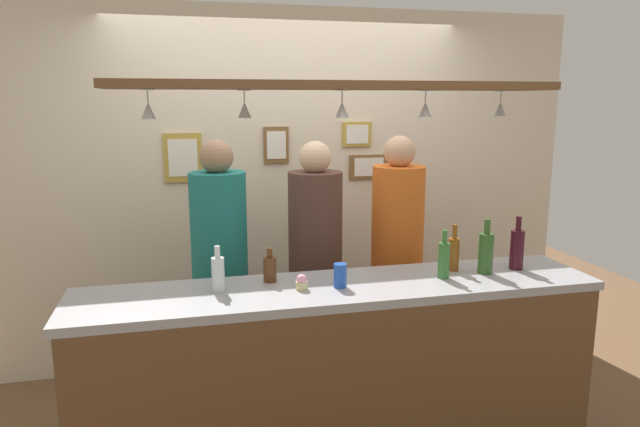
# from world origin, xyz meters

# --- Properties ---
(back_wall) EXTENTS (4.40, 0.06, 2.60)m
(back_wall) POSITION_xyz_m (0.00, 1.10, 1.30)
(back_wall) COLOR beige
(back_wall) RESTS_ON ground_plane
(bar_counter) EXTENTS (2.70, 0.55, 1.02)m
(bar_counter) POSITION_xyz_m (0.00, -0.50, 0.69)
(bar_counter) COLOR #99999E
(bar_counter) RESTS_ON ground_plane
(overhead_glass_rack) EXTENTS (2.20, 0.36, 0.04)m
(overhead_glass_rack) POSITION_xyz_m (0.00, -0.30, 2.02)
(overhead_glass_rack) COLOR brown
(hanging_wineglass_far_left) EXTENTS (0.07, 0.07, 0.13)m
(hanging_wineglass_far_left) POSITION_xyz_m (-0.90, -0.32, 1.91)
(hanging_wineglass_far_left) COLOR silver
(hanging_wineglass_far_left) RESTS_ON overhead_glass_rack
(hanging_wineglass_left) EXTENTS (0.07, 0.07, 0.13)m
(hanging_wineglass_left) POSITION_xyz_m (-0.46, -0.24, 1.91)
(hanging_wineglass_left) COLOR silver
(hanging_wineglass_left) RESTS_ON overhead_glass_rack
(hanging_wineglass_center_left) EXTENTS (0.07, 0.07, 0.13)m
(hanging_wineglass_center_left) POSITION_xyz_m (-0.00, -0.35, 1.91)
(hanging_wineglass_center_left) COLOR silver
(hanging_wineglass_center_left) RESTS_ON overhead_glass_rack
(hanging_wineglass_center) EXTENTS (0.07, 0.07, 0.13)m
(hanging_wineglass_center) POSITION_xyz_m (0.44, -0.34, 1.91)
(hanging_wineglass_center) COLOR silver
(hanging_wineglass_center) RESTS_ON overhead_glass_rack
(hanging_wineglass_center_right) EXTENTS (0.07, 0.07, 0.13)m
(hanging_wineglass_center_right) POSITION_xyz_m (0.90, -0.27, 1.91)
(hanging_wineglass_center_right) COLOR silver
(hanging_wineglass_center_right) RESTS_ON overhead_glass_rack
(person_left_teal_shirt) EXTENTS (0.34, 0.34, 1.72)m
(person_left_teal_shirt) POSITION_xyz_m (-0.56, 0.38, 1.04)
(person_left_teal_shirt) COLOR #2D334C
(person_left_teal_shirt) RESTS_ON ground_plane
(person_middle_brown_shirt) EXTENTS (0.34, 0.34, 1.70)m
(person_middle_brown_shirt) POSITION_xyz_m (0.04, 0.38, 1.03)
(person_middle_brown_shirt) COLOR #2D334C
(person_middle_brown_shirt) RESTS_ON ground_plane
(person_right_orange_shirt) EXTENTS (0.34, 0.34, 1.73)m
(person_right_orange_shirt) POSITION_xyz_m (0.59, 0.38, 1.05)
(person_right_orange_shirt) COLOR #2D334C
(person_right_orange_shirt) RESTS_ON ground_plane
(bottle_wine_dark_red) EXTENTS (0.08, 0.08, 0.30)m
(bottle_wine_dark_red) POSITION_xyz_m (1.03, -0.31, 1.14)
(bottle_wine_dark_red) COLOR #380F19
(bottle_wine_dark_red) RESTS_ON bar_counter
(bottle_beer_brown_stubby) EXTENTS (0.07, 0.07, 0.18)m
(bottle_beer_brown_stubby) POSITION_xyz_m (-0.34, -0.21, 1.09)
(bottle_beer_brown_stubby) COLOR #512D14
(bottle_beer_brown_stubby) RESTS_ON bar_counter
(bottle_soda_clear) EXTENTS (0.06, 0.06, 0.23)m
(bottle_soda_clear) POSITION_xyz_m (-0.61, -0.30, 1.11)
(bottle_soda_clear) COLOR silver
(bottle_soda_clear) RESTS_ON bar_counter
(bottle_beer_green_import) EXTENTS (0.06, 0.06, 0.26)m
(bottle_beer_green_import) POSITION_xyz_m (0.56, -0.36, 1.13)
(bottle_beer_green_import) COLOR #336B2D
(bottle_beer_green_import) RESTS_ON bar_counter
(bottle_champagne_green) EXTENTS (0.08, 0.08, 0.30)m
(bottle_champagne_green) POSITION_xyz_m (0.82, -0.34, 1.14)
(bottle_champagne_green) COLOR #2D5623
(bottle_champagne_green) RESTS_ON bar_counter
(bottle_beer_amber_tall) EXTENTS (0.06, 0.06, 0.26)m
(bottle_beer_amber_tall) POSITION_xyz_m (0.68, -0.25, 1.12)
(bottle_beer_amber_tall) COLOR brown
(bottle_beer_amber_tall) RESTS_ON bar_counter
(drink_can) EXTENTS (0.07, 0.07, 0.12)m
(drink_can) POSITION_xyz_m (-0.01, -0.38, 1.08)
(drink_can) COLOR #1E4CB2
(drink_can) RESTS_ON bar_counter
(cupcake) EXTENTS (0.06, 0.06, 0.08)m
(cupcake) POSITION_xyz_m (-0.21, -0.37, 1.06)
(cupcake) COLOR beige
(cupcake) RESTS_ON bar_counter
(picture_frame_lower_pair) EXTENTS (0.30, 0.02, 0.18)m
(picture_frame_lower_pair) POSITION_xyz_m (0.61, 1.06, 1.45)
(picture_frame_lower_pair) COLOR brown
(picture_frame_lower_pair) RESTS_ON back_wall
(picture_frame_caricature) EXTENTS (0.26, 0.02, 0.34)m
(picture_frame_caricature) POSITION_xyz_m (-0.75, 1.06, 1.55)
(picture_frame_caricature) COLOR #B29338
(picture_frame_caricature) RESTS_ON back_wall
(picture_frame_crest) EXTENTS (0.18, 0.02, 0.26)m
(picture_frame_crest) POSITION_xyz_m (-0.09, 1.06, 1.63)
(picture_frame_crest) COLOR brown
(picture_frame_crest) RESTS_ON back_wall
(picture_frame_upper_small) EXTENTS (0.22, 0.02, 0.18)m
(picture_frame_upper_small) POSITION_xyz_m (0.51, 1.06, 1.70)
(picture_frame_upper_small) COLOR #B29338
(picture_frame_upper_small) RESTS_ON back_wall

